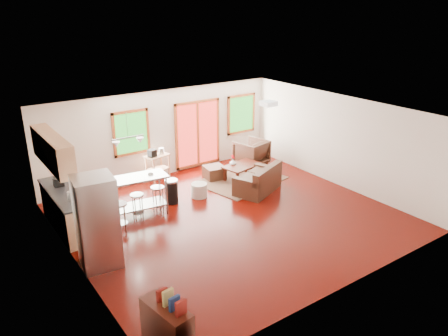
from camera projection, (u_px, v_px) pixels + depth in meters
floor at (231, 217)px, 10.76m from camera, size 7.50×7.00×0.02m
ceiling at (232, 113)px, 9.83m from camera, size 7.50×7.00×0.02m
back_wall at (162, 133)px, 12.99m from camera, size 7.50×0.02×2.60m
left_wall at (71, 208)px, 8.29m from camera, size 0.02×7.00×2.60m
right_wall at (339, 141)px, 12.31m from camera, size 0.02×7.00×2.60m
front_wall at (349, 226)px, 7.60m from camera, size 7.50×0.02×2.60m
window_left at (131, 133)px, 12.34m from camera, size 1.10×0.05×1.30m
french_doors at (198, 134)px, 13.66m from camera, size 1.60×0.05×2.10m
window_right at (241, 114)px, 14.43m from camera, size 1.10×0.05×1.30m
rug at (241, 180)px, 12.95m from camera, size 2.66×2.24×0.02m
loveseat at (259, 181)px, 12.12m from camera, size 1.64×1.31×0.77m
coffee_table at (242, 167)px, 12.94m from camera, size 1.23×0.87×0.45m
armchair at (251, 152)px, 14.01m from camera, size 1.08×1.04×0.93m
ottoman at (214, 172)px, 13.05m from camera, size 0.65×0.65×0.38m
pouf at (199, 190)px, 11.82m from camera, size 0.48×0.48×0.38m
vase at (233, 162)px, 12.96m from camera, size 0.19×0.20×0.33m
book at (251, 160)px, 13.03m from camera, size 0.23×0.10×0.31m
cabinets at (62, 192)px, 9.87m from camera, size 0.64×2.24×2.30m
refrigerator at (97, 222)px, 8.50m from camera, size 0.85×0.82×1.89m
island at (134, 190)px, 10.56m from camera, size 1.69×0.84×1.03m
cup at (151, 175)px, 10.64m from camera, size 0.15×0.12×0.14m
bar_stool_a at (120, 211)px, 9.89m from camera, size 0.42×0.42×0.72m
bar_stool_b at (137, 201)px, 10.43m from camera, size 0.36×0.36×0.68m
bar_stool_c at (158, 194)px, 10.79m from camera, size 0.35×0.35×0.71m
trash_can at (172, 191)px, 11.42m from camera, size 0.37×0.37×0.65m
kitchen_cart at (157, 159)px, 12.66m from camera, size 0.75×0.58×1.02m
bookshelf at (167, 327)px, 6.51m from camera, size 0.49×0.94×1.06m
ceiling_flush at (268, 103)px, 11.17m from camera, size 0.35×0.35×0.12m
pendant_light at (128, 142)px, 10.22m from camera, size 0.80×0.18×0.79m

